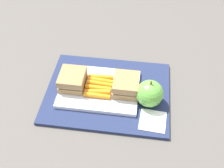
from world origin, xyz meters
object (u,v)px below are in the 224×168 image
object	(u,v)px
food_tray	(99,89)
sandwich_half_left	(72,80)
sandwich_half_right	(126,85)
carrot_sticks_bundle	(99,86)
paper_napkin	(153,121)
apple	(150,94)

from	to	relation	value
food_tray	sandwich_half_left	world-z (taller)	sandwich_half_left
food_tray	sandwich_half_right	world-z (taller)	sandwich_half_right
sandwich_half_right	carrot_sticks_bundle	size ratio (longest dim) A/B	0.90
food_tray	sandwich_half_left	size ratio (longest dim) A/B	2.88
sandwich_half_left	sandwich_half_right	xyz separation A→B (m)	(0.16, 0.00, 0.00)
sandwich_half_right	paper_napkin	xyz separation A→B (m)	(0.08, -0.09, -0.03)
apple	sandwich_half_right	bearing A→B (deg)	157.87
carrot_sticks_bundle	sandwich_half_right	bearing A→B (deg)	0.17
food_tray	carrot_sticks_bundle	size ratio (longest dim) A/B	2.60
food_tray	sandwich_half_right	distance (m)	0.08
paper_napkin	sandwich_half_right	bearing A→B (deg)	131.99
sandwich_half_left	sandwich_half_right	bearing A→B (deg)	0.00
food_tray	apple	size ratio (longest dim) A/B	2.64
carrot_sticks_bundle	apple	world-z (taller)	apple
food_tray	carrot_sticks_bundle	world-z (taller)	carrot_sticks_bundle
sandwich_half_right	paper_napkin	distance (m)	0.13
carrot_sticks_bundle	paper_napkin	world-z (taller)	carrot_sticks_bundle
sandwich_half_left	carrot_sticks_bundle	xyz separation A→B (m)	(0.08, -0.00, -0.02)
paper_napkin	food_tray	bearing A→B (deg)	150.34
sandwich_half_right	carrot_sticks_bundle	xyz separation A→B (m)	(-0.08, -0.00, -0.02)
carrot_sticks_bundle	paper_napkin	size ratio (longest dim) A/B	1.27
food_tray	paper_napkin	xyz separation A→B (m)	(0.16, -0.09, -0.00)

